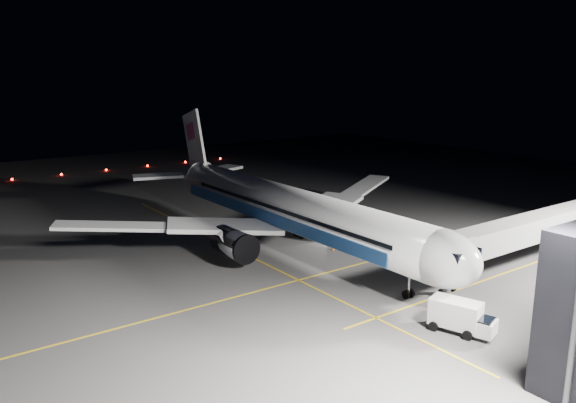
# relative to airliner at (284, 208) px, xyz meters

# --- Properties ---
(ground) EXTENTS (200.00, 200.00, 0.00)m
(ground) POSITION_rel_airliner_xyz_m (1.08, 0.00, -5.16)
(ground) COLOR #4C4C4F
(ground) RESTS_ON ground
(guide_line_main) EXTENTS (0.25, 80.00, 0.01)m
(guide_line_main) POSITION_rel_airliner_xyz_m (11.08, 0.00, -5.16)
(guide_line_main) COLOR gold
(guide_line_main) RESTS_ON ground
(guide_line_cross) EXTENTS (70.00, 0.25, 0.01)m
(guide_line_cross) POSITION_rel_airliner_xyz_m (1.08, -6.00, -5.16)
(guide_line_cross) COLOR gold
(guide_line_cross) RESTS_ON ground
(guide_line_side) EXTENTS (0.25, 40.00, 0.01)m
(guide_line_side) POSITION_rel_airliner_xyz_m (23.08, 10.00, -5.16)
(guide_line_side) COLOR gold
(guide_line_side) RESTS_ON ground
(airliner) EXTENTS (61.48, 54.22, 16.64)m
(airliner) POSITION_rel_airliner_xyz_m (0.00, 0.00, 0.00)
(airliner) COLOR silver
(airliner) RESTS_ON ground
(jet_bridge) EXTENTS (3.60, 34.40, 6.30)m
(jet_bridge) POSITION_rel_airliner_xyz_m (23.08, 18.06, -0.58)
(jet_bridge) COLOR #B2B2B7
(jet_bridge) RESTS_ON ground
(taxiway_lights) EXTENTS (0.44, 60.44, 0.44)m
(taxiway_lights) POSITION_rel_airliner_xyz_m (-70.92, 0.00, -4.94)
(taxiway_lights) COLOR #FF140A
(taxiway_lights) RESTS_ON ground
(service_truck) EXTENTS (5.97, 3.88, 2.85)m
(service_truck) POSITION_rel_airliner_xyz_m (29.51, -2.07, -3.64)
(service_truck) COLOR silver
(service_truck) RESTS_ON ground
(baggage_tug) EXTENTS (3.31, 2.95, 2.01)m
(baggage_tug) POSITION_rel_airliner_xyz_m (1.05, 7.99, -4.24)
(baggage_tug) COLOR black
(baggage_tug) RESTS_ON ground
(safety_cone_a) EXTENTS (0.44, 0.44, 0.66)m
(safety_cone_a) POSITION_rel_airliner_xyz_m (3.59, 11.09, -4.83)
(safety_cone_a) COLOR orange
(safety_cone_a) RESTS_ON ground
(safety_cone_b) EXTENTS (0.38, 0.38, 0.57)m
(safety_cone_b) POSITION_rel_airliner_xyz_m (5.12, 4.00, -4.88)
(safety_cone_b) COLOR orange
(safety_cone_b) RESTS_ON ground
(safety_cone_c) EXTENTS (0.38, 0.38, 0.58)m
(safety_cone_c) POSITION_rel_airliner_xyz_m (4.14, 14.00, -4.87)
(safety_cone_c) COLOR orange
(safety_cone_c) RESTS_ON ground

